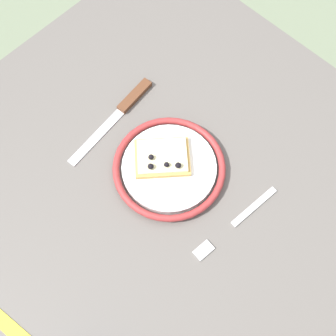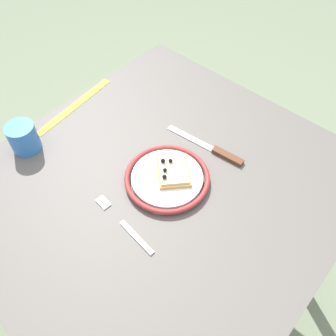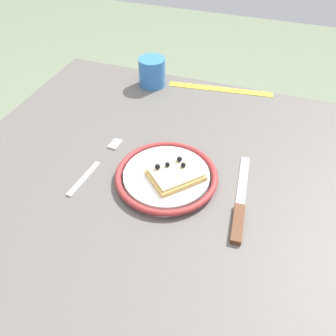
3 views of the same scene
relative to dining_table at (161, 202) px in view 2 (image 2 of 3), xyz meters
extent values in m
plane|color=slate|center=(0.00, 0.00, -0.62)|extent=(6.00, 6.00, 0.00)
cube|color=#5B5651|center=(0.00, 0.00, 0.07)|extent=(0.92, 0.86, 0.03)
cylinder|color=#4C4742|center=(0.40, -0.37, -0.28)|extent=(0.05, 0.05, 0.68)
cylinder|color=#4C4742|center=(0.40, 0.37, -0.28)|extent=(0.05, 0.05, 0.68)
cylinder|color=white|center=(0.02, -0.01, 0.10)|extent=(0.18, 0.18, 0.02)
torus|color=maroon|center=(0.02, -0.01, 0.10)|extent=(0.22, 0.22, 0.01)
cube|color=tan|center=(0.04, -0.01, 0.11)|extent=(0.13, 0.13, 0.01)
cube|color=beige|center=(0.04, -0.01, 0.12)|extent=(0.12, 0.12, 0.01)
sphere|color=black|center=(0.02, 0.00, 0.13)|extent=(0.01, 0.01, 0.01)
sphere|color=black|center=(0.00, -0.01, 0.13)|extent=(0.01, 0.01, 0.01)
sphere|color=black|center=(0.05, 0.01, 0.13)|extent=(0.01, 0.01, 0.01)
sphere|color=black|center=(0.04, 0.02, 0.13)|extent=(0.01, 0.01, 0.01)
cube|color=silver|center=(0.17, 0.04, 0.09)|extent=(0.03, 0.15, 0.00)
cube|color=#59331E|center=(0.18, -0.08, 0.10)|extent=(0.03, 0.09, 0.01)
cube|color=#BEBEBE|center=(-0.15, -0.06, 0.09)|extent=(0.02, 0.11, 0.00)
cube|color=#BEBEBE|center=(-0.14, 0.06, 0.09)|extent=(0.03, 0.04, 0.00)
cylinder|color=#3372BF|center=(-0.16, 0.36, 0.13)|extent=(0.08, 0.08, 0.08)
cube|color=yellow|center=(0.04, 0.39, 0.09)|extent=(0.30, 0.06, 0.00)
camera|label=1|loc=(-0.23, 0.25, 0.92)|focal=49.47mm
camera|label=2|loc=(-0.39, -0.37, 0.83)|focal=38.11mm
camera|label=3|loc=(0.19, -0.50, 0.62)|focal=37.08mm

